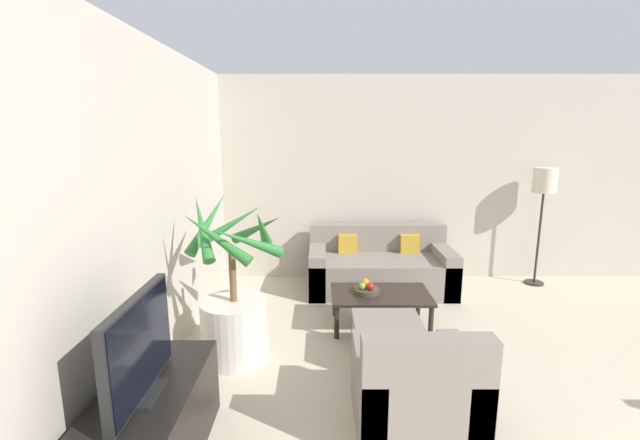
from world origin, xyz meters
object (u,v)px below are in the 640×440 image
tv_console (147,436)px  orange_fruit (365,282)px  fruit_bowl (366,291)px  ottoman (387,341)px  apple_red (370,286)px  potted_palm (234,311)px  floor_lamp (544,188)px  television (139,348)px  coffee_table (380,297)px  apple_green (362,286)px  sofa_loveseat (379,269)px  armchair (415,391)px

tv_console → orange_fruit: (1.47, 2.04, 0.19)m
fruit_bowl → ottoman: (0.11, -0.69, -0.20)m
ottoman → apple_red: bearing=96.8°
potted_palm → floor_lamp: size_ratio=0.96×
television → fruit_bowl: size_ratio=3.00×
coffee_table → fruit_bowl: size_ratio=3.77×
apple_green → potted_palm: bearing=-153.0°
tv_console → apple_red: tv_console is taller
apple_red → ottoman: apple_red is taller
tv_console → orange_fruit: tv_console is taller
tv_console → fruit_bowl: size_ratio=4.87×
sofa_loveseat → coffee_table: size_ratio=1.78×
television → potted_palm: 1.42m
sofa_loveseat → coffee_table: bearing=-97.6°
fruit_bowl → sofa_loveseat: bearing=74.9°
tv_console → potted_palm: size_ratio=0.88×
apple_red → apple_green: apple_red is taller
floor_lamp → ottoman: bearing=-139.2°
coffee_table → ottoman: 0.70m
coffee_table → tv_console: bearing=-129.4°
sofa_loveseat → apple_red: bearing=-103.1°
potted_palm → sofa_loveseat: bearing=48.1°
television → armchair: 1.78m
coffee_table → orange_fruit: (-0.15, 0.07, 0.13)m
fruit_bowl → television: bearing=-126.8°
armchair → ottoman: bearing=93.8°
ottoman → orange_fruit: bearing=99.0°
potted_palm → ottoman: 1.36m
potted_palm → fruit_bowl: potted_palm is taller
tv_console → floor_lamp: size_ratio=0.85×
sofa_loveseat → tv_console: bearing=-120.2°
tv_console → sofa_loveseat: sofa_loveseat is taller
armchair → tv_console: bearing=-165.5°
apple_green → orange_fruit: bearing=67.1°
sofa_loveseat → potted_palm: bearing=-131.9°
tv_console → sofa_loveseat: 3.50m
coffee_table → potted_palm: bearing=-155.4°
floor_lamp → armchair: size_ratio=1.91×
coffee_table → fruit_bowl: 0.16m
potted_palm → sofa_loveseat: (1.51, 1.68, -0.17)m
television → potted_palm: size_ratio=0.54×
ottoman → floor_lamp: bearing=40.8°
potted_palm → ottoman: bearing=-2.6°
television → coffee_table: bearing=50.6°
floor_lamp → orange_fruit: 2.79m
apple_green → television: bearing=-126.2°
coffee_table → ottoman: size_ratio=1.72×
tv_console → apple_red: 2.46m
floor_lamp → orange_fruit: bearing=-153.3°
floor_lamp → armchair: floor_lamp is taller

